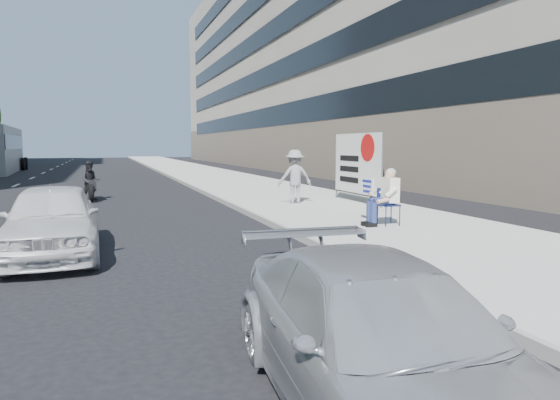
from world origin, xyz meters
name	(u,v)px	position (x,y,z in m)	size (l,w,h in m)	color
ground	(261,267)	(0.00, 0.00, 0.00)	(160.00, 160.00, 0.00)	black
near_sidewalk	(224,179)	(4.00, 20.00, 0.07)	(5.00, 120.00, 0.15)	#9D9A93
near_building	(339,51)	(17.00, 32.00, 10.00)	(14.00, 70.00, 20.00)	gray
seated_protester	(384,194)	(3.64, 2.27, 0.87)	(0.83, 1.11, 1.31)	navy
jogger	(295,177)	(3.32, 7.06, 0.99)	(1.09, 0.63, 1.68)	gray
pedestrian_woman	(375,175)	(5.80, 6.37, 1.02)	(0.64, 0.42, 1.74)	black
protest_banner	(357,163)	(5.28, 6.62, 1.40)	(0.08, 3.06, 2.20)	#4C4C4C
parked_sedan	(381,341)	(-0.50, -4.54, 0.56)	(1.57, 3.86, 1.12)	#B7BABF
white_sedan_near	(52,220)	(-3.24, 2.00, 0.65)	(1.54, 3.83, 1.30)	silver
motorcycle	(91,183)	(-2.81, 11.47, 0.64)	(0.75, 2.05, 1.42)	black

